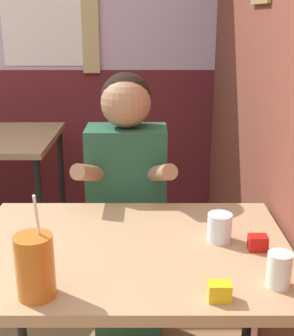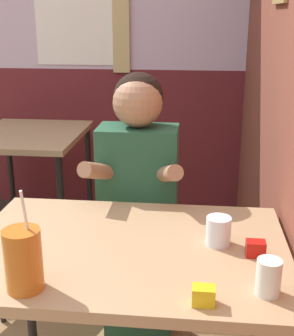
{
  "view_description": "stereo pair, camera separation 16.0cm",
  "coord_description": "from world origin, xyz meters",
  "px_view_note": "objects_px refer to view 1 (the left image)",
  "views": [
    {
      "loc": [
        0.61,
        -1.09,
        1.48
      ],
      "look_at": [
        0.61,
        0.43,
        0.98
      ],
      "focal_mm": 50.0,
      "sensor_mm": 36.0,
      "label": 1
    },
    {
      "loc": [
        0.77,
        -1.08,
        1.48
      ],
      "look_at": [
        0.61,
        0.43,
        0.98
      ],
      "focal_mm": 50.0,
      "sensor_mm": 36.0,
      "label": 2
    }
  ],
  "objects_px": {
    "person_seated": "(129,207)",
    "main_table": "(132,266)",
    "background_table": "(4,150)",
    "cocktail_pitcher": "(37,265)"
  },
  "relations": [
    {
      "from": "person_seated",
      "to": "cocktail_pitcher",
      "type": "bearing_deg",
      "value": -104.26
    },
    {
      "from": "background_table",
      "to": "person_seated",
      "type": "height_order",
      "value": "person_seated"
    },
    {
      "from": "background_table",
      "to": "cocktail_pitcher",
      "type": "xyz_separation_m",
      "value": [
        0.62,
        -1.74,
        0.18
      ]
    },
    {
      "from": "person_seated",
      "to": "cocktail_pitcher",
      "type": "relative_size",
      "value": 4.25
    },
    {
      "from": "person_seated",
      "to": "main_table",
      "type": "bearing_deg",
      "value": -86.61
    },
    {
      "from": "cocktail_pitcher",
      "to": "background_table",
      "type": "bearing_deg",
      "value": 109.59
    },
    {
      "from": "background_table",
      "to": "main_table",
      "type": "bearing_deg",
      "value": -59.58
    },
    {
      "from": "person_seated",
      "to": "cocktail_pitcher",
      "type": "xyz_separation_m",
      "value": [
        -0.21,
        -0.82,
        0.18
      ]
    },
    {
      "from": "background_table",
      "to": "person_seated",
      "type": "relative_size",
      "value": 0.63
    },
    {
      "from": "background_table",
      "to": "cocktail_pitcher",
      "type": "distance_m",
      "value": 1.86
    }
  ]
}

